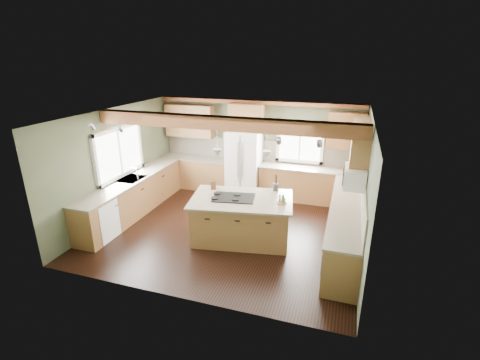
% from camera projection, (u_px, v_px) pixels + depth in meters
% --- Properties ---
extents(floor, '(5.60, 5.60, 0.00)m').
position_uv_depth(floor, '(229.00, 228.00, 7.92)').
color(floor, black).
rests_on(floor, ground).
extents(ceiling, '(5.60, 5.60, 0.00)m').
position_uv_depth(ceiling, '(227.00, 114.00, 7.03)').
color(ceiling, silver).
rests_on(ceiling, wall_back).
extents(wall_back, '(5.60, 0.00, 5.60)m').
position_uv_depth(wall_back, '(258.00, 147.00, 9.71)').
color(wall_back, '#3E4632').
rests_on(wall_back, ground).
extents(wall_left, '(0.00, 5.00, 5.00)m').
position_uv_depth(wall_left, '(118.00, 163.00, 8.28)').
color(wall_left, '#3E4632').
rests_on(wall_left, ground).
extents(wall_right, '(0.00, 5.00, 5.00)m').
position_uv_depth(wall_right, '(365.00, 189.00, 6.66)').
color(wall_right, '#3E4632').
rests_on(wall_right, ground).
extents(ceiling_beam, '(5.55, 0.26, 0.26)m').
position_uv_depth(ceiling_beam, '(222.00, 123.00, 6.80)').
color(ceiling_beam, brown).
rests_on(ceiling_beam, ceiling).
extents(soffit_trim, '(5.55, 0.20, 0.10)m').
position_uv_depth(soffit_trim, '(258.00, 102.00, 9.19)').
color(soffit_trim, brown).
rests_on(soffit_trim, ceiling).
extents(backsplash_back, '(5.58, 0.03, 0.58)m').
position_uv_depth(backsplash_back, '(258.00, 150.00, 9.72)').
color(backsplash_back, brown).
rests_on(backsplash_back, wall_back).
extents(backsplash_right, '(0.03, 3.70, 0.58)m').
position_uv_depth(backsplash_right, '(364.00, 193.00, 6.74)').
color(backsplash_right, brown).
rests_on(backsplash_right, wall_right).
extents(base_cab_back_left, '(2.02, 0.60, 0.88)m').
position_uv_depth(base_cab_back_left, '(197.00, 173.00, 10.25)').
color(base_cab_back_left, brown).
rests_on(base_cab_back_left, floor).
extents(counter_back_left, '(2.06, 0.64, 0.04)m').
position_uv_depth(counter_back_left, '(196.00, 158.00, 10.09)').
color(counter_back_left, brown).
rests_on(counter_back_left, base_cab_back_left).
extents(base_cab_back_right, '(2.62, 0.60, 0.88)m').
position_uv_depth(base_cab_back_right, '(309.00, 185.00, 9.30)').
color(base_cab_back_right, brown).
rests_on(base_cab_back_right, floor).
extents(counter_back_right, '(2.66, 0.64, 0.04)m').
position_uv_depth(counter_back_right, '(310.00, 169.00, 9.14)').
color(counter_back_right, brown).
rests_on(counter_back_right, base_cab_back_right).
extents(base_cab_left, '(0.60, 3.70, 0.88)m').
position_uv_depth(base_cab_left, '(134.00, 197.00, 8.53)').
color(base_cab_left, brown).
rests_on(base_cab_left, floor).
extents(counter_left, '(0.64, 3.74, 0.04)m').
position_uv_depth(counter_left, '(132.00, 179.00, 8.38)').
color(counter_left, brown).
rests_on(counter_left, base_cab_left).
extents(base_cab_right, '(0.60, 3.70, 0.88)m').
position_uv_depth(base_cab_right, '(345.00, 226.00, 7.09)').
color(base_cab_right, brown).
rests_on(base_cab_right, floor).
extents(counter_right, '(0.64, 3.74, 0.04)m').
position_uv_depth(counter_right, '(347.00, 205.00, 6.93)').
color(counter_right, brown).
rests_on(counter_right, base_cab_right).
extents(upper_cab_back_left, '(1.40, 0.35, 0.90)m').
position_uv_depth(upper_cab_back_left, '(190.00, 121.00, 9.90)').
color(upper_cab_back_left, brown).
rests_on(upper_cab_back_left, wall_back).
extents(upper_cab_over_fridge, '(0.96, 0.35, 0.70)m').
position_uv_depth(upper_cab_over_fridge, '(247.00, 117.00, 9.35)').
color(upper_cab_over_fridge, brown).
rests_on(upper_cab_over_fridge, wall_back).
extents(upper_cab_right, '(0.35, 2.20, 0.90)m').
position_uv_depth(upper_cab_right, '(360.00, 145.00, 7.29)').
color(upper_cab_right, brown).
rests_on(upper_cab_right, wall_right).
extents(upper_cab_back_corner, '(0.90, 0.35, 0.90)m').
position_uv_depth(upper_cab_back_corner, '(346.00, 130.00, 8.66)').
color(upper_cab_back_corner, brown).
rests_on(upper_cab_back_corner, wall_back).
extents(window_left, '(0.04, 1.60, 1.05)m').
position_uv_depth(window_left, '(119.00, 152.00, 8.24)').
color(window_left, white).
rests_on(window_left, wall_left).
extents(window_back, '(1.10, 0.04, 1.00)m').
position_uv_depth(window_back, '(300.00, 141.00, 9.27)').
color(window_back, white).
rests_on(window_back, wall_back).
extents(sink, '(0.50, 0.65, 0.03)m').
position_uv_depth(sink, '(132.00, 179.00, 8.38)').
color(sink, '#262628').
rests_on(sink, counter_left).
extents(faucet, '(0.02, 0.02, 0.28)m').
position_uv_depth(faucet, '(138.00, 174.00, 8.27)').
color(faucet, '#B2B2B7').
rests_on(faucet, sink).
extents(dishwasher, '(0.60, 0.60, 0.84)m').
position_uv_depth(dishwasher, '(99.00, 220.00, 7.37)').
color(dishwasher, white).
rests_on(dishwasher, floor).
extents(oven, '(0.60, 0.72, 0.84)m').
position_uv_depth(oven, '(341.00, 260.00, 5.93)').
color(oven, white).
rests_on(oven, floor).
extents(microwave, '(0.40, 0.70, 0.38)m').
position_uv_depth(microwave, '(355.00, 177.00, 6.59)').
color(microwave, white).
rests_on(microwave, wall_right).
extents(pendant_left, '(0.18, 0.18, 0.16)m').
position_uv_depth(pendant_left, '(217.00, 153.00, 6.95)').
color(pendant_left, '#B2B2B7').
rests_on(pendant_left, ceiling).
extents(pendant_right, '(0.18, 0.18, 0.16)m').
position_uv_depth(pendant_right, '(266.00, 155.00, 6.82)').
color(pendant_right, '#B2B2B7').
rests_on(pendant_right, ceiling).
extents(refrigerator, '(0.90, 0.74, 1.80)m').
position_uv_depth(refrigerator, '(244.00, 163.00, 9.59)').
color(refrigerator, silver).
rests_on(refrigerator, floor).
extents(island, '(2.14, 1.52, 0.88)m').
position_uv_depth(island, '(242.00, 219.00, 7.38)').
color(island, brown).
rests_on(island, floor).
extents(island_top, '(2.29, 1.68, 0.04)m').
position_uv_depth(island_top, '(242.00, 199.00, 7.22)').
color(island_top, brown).
rests_on(island_top, island).
extents(cooktop, '(0.94, 0.71, 0.02)m').
position_uv_depth(cooktop, '(234.00, 198.00, 7.23)').
color(cooktop, black).
rests_on(cooktop, island_top).
extents(knife_block, '(0.14, 0.12, 0.19)m').
position_uv_depth(knife_block, '(213.00, 185.00, 7.69)').
color(knife_block, brown).
rests_on(knife_block, island_top).
extents(utensil_crock, '(0.17, 0.17, 0.16)m').
position_uv_depth(utensil_crock, '(276.00, 187.00, 7.61)').
color(utensil_crock, '#3C3330').
rests_on(utensil_crock, island_top).
extents(bottle_tray, '(0.22, 0.22, 0.20)m').
position_uv_depth(bottle_tray, '(282.00, 199.00, 6.95)').
color(bottle_tray, brown).
rests_on(bottle_tray, island_top).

